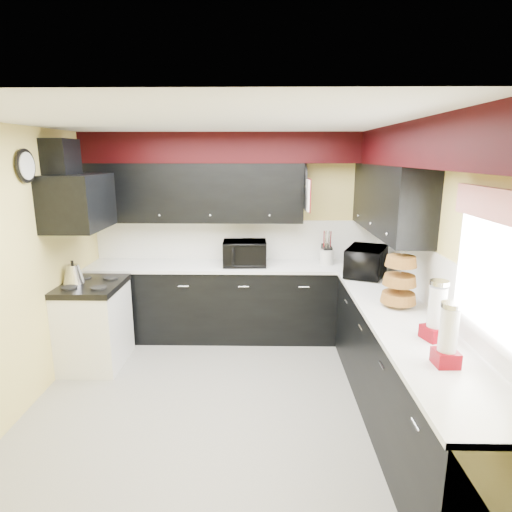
{
  "coord_description": "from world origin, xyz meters",
  "views": [
    {
      "loc": [
        0.33,
        -3.55,
        2.25
      ],
      "look_at": [
        0.25,
        0.86,
        1.2
      ],
      "focal_mm": 30.0,
      "sensor_mm": 36.0,
      "label": 1
    }
  ],
  "objects": [
    {
      "name": "pan_low",
      "position": [
        0.82,
        1.68,
        1.72
      ],
      "size": [
        0.03,
        0.24,
        0.42
      ],
      "primitive_type": null,
      "color": "black",
      "rests_on": "upper_back"
    },
    {
      "name": "counter_right",
      "position": [
        1.5,
        -0.3,
        0.92
      ],
      "size": [
        0.64,
        3.02,
        0.04
      ],
      "primitive_type": "cube",
      "color": "white",
      "rests_on": "cab_right"
    },
    {
      "name": "counter_back",
      "position": [
        0.0,
        1.5,
        0.92
      ],
      "size": [
        3.62,
        0.64,
        0.04
      ],
      "primitive_type": "cube",
      "color": "white",
      "rests_on": "cab_back"
    },
    {
      "name": "soffit_back",
      "position": [
        0.0,
        1.62,
        2.33
      ],
      "size": [
        3.6,
        0.36,
        0.35
      ],
      "primitive_type": "cube",
      "color": "black",
      "rests_on": "wall_back"
    },
    {
      "name": "upper_right",
      "position": [
        1.62,
        0.9,
        1.8
      ],
      "size": [
        0.35,
        1.8,
        0.7
      ],
      "primitive_type": "cube",
      "color": "black",
      "rests_on": "wall_right"
    },
    {
      "name": "wall_back",
      "position": [
        0.0,
        1.8,
        1.25
      ],
      "size": [
        3.6,
        0.06,
        2.5
      ],
      "primitive_type": "cube",
      "color": "#E0C666",
      "rests_on": "ground"
    },
    {
      "name": "baskets",
      "position": [
        1.52,
        0.05,
        1.18
      ],
      "size": [
        0.27,
        0.27,
        0.5
      ],
      "primitive_type": null,
      "color": "brown",
      "rests_on": "upper_right"
    },
    {
      "name": "clock",
      "position": [
        -1.77,
        0.25,
        2.15
      ],
      "size": [
        0.03,
        0.3,
        0.3
      ],
      "primitive_type": null,
      "color": "black",
      "rests_on": "wall_left"
    },
    {
      "name": "pan_mid",
      "position": [
        0.82,
        1.42,
        1.75
      ],
      "size": [
        0.03,
        0.28,
        0.46
      ],
      "primitive_type": null,
      "color": "black",
      "rests_on": "upper_back"
    },
    {
      "name": "splash_back",
      "position": [
        0.0,
        1.79,
        1.19
      ],
      "size": [
        3.6,
        0.02,
        0.5
      ],
      "primitive_type": "cube",
      "color": "white",
      "rests_on": "counter_back"
    },
    {
      "name": "kettle",
      "position": [
        -1.68,
        0.76,
        1.02
      ],
      "size": [
        0.24,
        0.24,
        0.2
      ],
      "primitive_type": null,
      "rotation": [
        0.0,
        0.0,
        -0.11
      ],
      "color": "#ABABAF",
      "rests_on": "cooktop"
    },
    {
      "name": "wall_left",
      "position": [
        -1.8,
        0.0,
        1.25
      ],
      "size": [
        0.06,
        3.6,
        2.5
      ],
      "primitive_type": "cube",
      "color": "#E0C666",
      "rests_on": "ground"
    },
    {
      "name": "hood_duct",
      "position": [
        -1.68,
        0.75,
        2.2
      ],
      "size": [
        0.24,
        0.4,
        0.4
      ],
      "primitive_type": "cube",
      "color": "black",
      "rests_on": "wall_left"
    },
    {
      "name": "knife_block",
      "position": [
        1.1,
        1.57,
        1.06
      ],
      "size": [
        0.12,
        0.16,
        0.23
      ],
      "primitive_type": "cube",
      "rotation": [
        0.0,
        0.0,
        0.13
      ],
      "color": "black",
      "rests_on": "counter_back"
    },
    {
      "name": "ceiling",
      "position": [
        0.0,
        0.0,
        2.5
      ],
      "size": [
        3.6,
        3.6,
        0.06
      ],
      "primitive_type": "cube",
      "color": "white",
      "rests_on": "wall_back"
    },
    {
      "name": "cab_back",
      "position": [
        0.0,
        1.5,
        0.45
      ],
      "size": [
        3.6,
        0.6,
        0.9
      ],
      "primitive_type": "cube",
      "color": "black",
      "rests_on": "ground"
    },
    {
      "name": "dispenser_b",
      "position": [
        1.49,
        -1.05,
        1.14
      ],
      "size": [
        0.15,
        0.15,
        0.39
      ],
      "primitive_type": null,
      "rotation": [
        0.0,
        0.0,
        0.04
      ],
      "color": "#691205",
      "rests_on": "counter_right"
    },
    {
      "name": "microwave",
      "position": [
        1.47,
        1.04,
        1.1
      ],
      "size": [
        0.58,
        0.67,
        0.32
      ],
      "primitive_type": "imported",
      "rotation": [
        0.0,
        0.0,
        1.17
      ],
      "color": "black",
      "rests_on": "counter_right"
    },
    {
      "name": "valance",
      "position": [
        1.73,
        -0.9,
        1.95
      ],
      "size": [
        0.04,
        0.88,
        0.2
      ],
      "primitive_type": "cube",
      "color": "red",
      "rests_on": "wall_right"
    },
    {
      "name": "stove",
      "position": [
        -1.5,
        0.75,
        0.43
      ],
      "size": [
        0.6,
        0.75,
        0.86
      ],
      "primitive_type": "cube",
      "color": "white",
      "rests_on": "ground"
    },
    {
      "name": "upper_back",
      "position": [
        -0.5,
        1.62,
        1.8
      ],
      "size": [
        2.6,
        0.35,
        0.7
      ],
      "primitive_type": "cube",
      "color": "black",
      "rests_on": "wall_back"
    },
    {
      "name": "cut_board",
      "position": [
        0.83,
        1.3,
        1.8
      ],
      "size": [
        0.03,
        0.26,
        0.35
      ],
      "primitive_type": "cube",
      "color": "white",
      "rests_on": "upper_back"
    },
    {
      "name": "dispenser_a",
      "position": [
        1.57,
        -0.65,
        1.15
      ],
      "size": [
        0.2,
        0.2,
        0.43
      ],
      "primitive_type": null,
      "rotation": [
        0.0,
        0.0,
        0.32
      ],
      "color": "#5E1000",
      "rests_on": "counter_right"
    },
    {
      "name": "cab_right",
      "position": [
        1.5,
        -0.3,
        0.45
      ],
      "size": [
        0.6,
        3.0,
        0.9
      ],
      "primitive_type": "cube",
      "color": "black",
      "rests_on": "ground"
    },
    {
      "name": "deco_plate",
      "position": [
        1.77,
        -0.35,
        2.25
      ],
      "size": [
        0.03,
        0.24,
        0.24
      ],
      "primitive_type": null,
      "color": "white",
      "rests_on": "wall_right"
    },
    {
      "name": "window",
      "position": [
        1.79,
        -0.9,
        1.55
      ],
      "size": [
        0.03,
        0.86,
        0.96
      ],
      "primitive_type": null,
      "color": "white",
      "rests_on": "wall_right"
    },
    {
      "name": "soffit_right",
      "position": [
        1.62,
        -0.18,
        2.33
      ],
      "size": [
        0.36,
        3.24,
        0.35
      ],
      "primitive_type": "cube",
      "color": "black",
      "rests_on": "wall_right"
    },
    {
      "name": "ground",
      "position": [
        0.0,
        0.0,
        0.0
      ],
      "size": [
        3.6,
        3.6,
        0.0
      ],
      "primitive_type": "plane",
      "color": "gray",
      "rests_on": "ground"
    },
    {
      "name": "cooktop",
      "position": [
        -1.5,
        0.75,
        0.89
      ],
      "size": [
        0.62,
        0.77,
        0.06
      ],
      "primitive_type": "cube",
      "color": "black",
      "rests_on": "stove"
    },
    {
      "name": "toaster_oven",
      "position": [
        0.1,
        1.46,
        1.09
      ],
      "size": [
        0.53,
        0.44,
        0.3
      ],
      "primitive_type": "imported",
      "rotation": [
        0.0,
        0.0,
        0.03
      ],
      "color": "black",
      "rests_on": "counter_back"
    },
    {
      "name": "pan_top",
      "position": [
        0.82,
        1.55,
        2.0
      ],
      "size": [
        0.03,
        0.22,
        0.4
      ],
      "primitive_type": null,
      "color": "black",
      "rests_on": "upper_back"
    },
    {
      "name": "splash_right",
      "position": [
        1.79,
        0.0,
        1.19
      ],
      "size": [
        0.02,
        3.6,
        0.5
      ],
      "primitive_type": "cube",
      "color": "white",
      "rests_on": "counter_right"
    },
    {
      "name": "hood",
      "position": [
        -1.55,
        0.75,
        1.78
      ],
      "size": [
        0.5,
        0.78,
        0.55
      ],
      "primitive_type": "cube",
      "color": "black",
      "rests_on": "wall_left"
    },
    {
      "name": "wall_right",
      "position": [
        1.8,
        0.0,
        1.25
      ],
      "size": [
        0.06,
        3.6,
        2.5
      ],
      "primitive_type": "cube",
      "color": "#E0C666",
      "rests_on": "ground"
    },
    {
      "name": "utensil_crock",
      "position": [
        1.1,
        1.52,
        1.03
      ],
      "size": [
        0.18,
        0.18,
        0.18
      ],
      "primitive_type": "cylinder",
      "rotation": [
        0.0,
        0.0,
        -0.05
      ],
      "color": "silver",
      "rests_on": "counter_back"
    }
  ]
}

